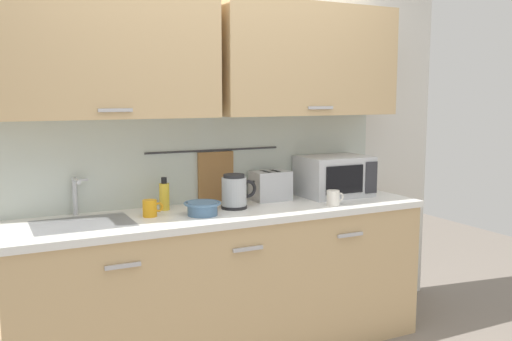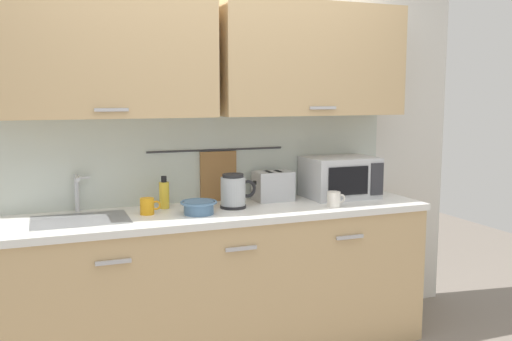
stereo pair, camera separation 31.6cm
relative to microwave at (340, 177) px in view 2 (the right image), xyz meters
The scene contains 10 objects.
counter_unit 1.04m from the microwave, behind, with size 2.53×0.64×0.90m.
back_wall_assembly 0.99m from the microwave, behind, with size 3.70×0.41×2.50m.
sink_faucet 1.67m from the microwave, behind, with size 0.09×0.17×0.22m.
microwave is the anchor object (origin of this frame).
electric_kettle 0.79m from the microwave, behind, with size 0.23×0.16×0.21m.
dish_soap_bottle 1.18m from the microwave, behind, with size 0.06×0.06×0.20m.
mug_near_sink 1.31m from the microwave, behind, with size 0.12×0.08×0.09m.
mixing_bowl 1.05m from the microwave, 169.84° to the right, with size 0.21×0.21×0.08m.
toaster 0.47m from the microwave, behind, with size 0.26×0.17×0.19m.
mug_by_kettle 0.36m from the microwave, 125.09° to the right, with size 0.12×0.08×0.09m.
Camera 2 is at (-1.00, -2.81, 1.58)m, focal length 38.94 mm.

